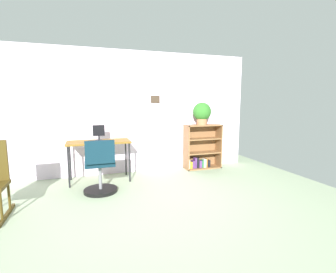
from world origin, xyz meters
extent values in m
plane|color=#96A887|center=(0.00, 0.00, 0.00)|extent=(6.24, 6.24, 0.00)
cube|color=silver|center=(0.00, 2.15, 1.20)|extent=(5.20, 0.10, 2.40)
cube|color=#3A2C20|center=(0.59, 2.09, 1.47)|extent=(0.18, 0.02, 0.15)
cube|color=brown|center=(-0.55, 1.72, 0.71)|extent=(1.08, 0.51, 0.03)
cylinder|color=black|center=(-1.06, 1.51, 0.35)|extent=(0.03, 0.03, 0.70)
cylinder|color=black|center=(-0.05, 1.51, 0.35)|extent=(0.03, 0.03, 0.70)
cylinder|color=black|center=(-1.06, 1.93, 0.35)|extent=(0.03, 0.03, 0.70)
cylinder|color=black|center=(-0.05, 1.93, 0.35)|extent=(0.03, 0.03, 0.70)
cylinder|color=#262628|center=(-0.55, 1.78, 0.73)|extent=(0.14, 0.14, 0.01)
cylinder|color=#262628|center=(-0.55, 1.78, 0.78)|extent=(0.03, 0.03, 0.07)
cube|color=black|center=(-0.55, 1.77, 0.91)|extent=(0.21, 0.02, 0.19)
cube|color=black|center=(-0.56, 1.66, 0.74)|extent=(0.36, 0.12, 0.02)
cylinder|color=black|center=(-0.58, 1.15, 0.03)|extent=(0.52, 0.52, 0.05)
cylinder|color=slate|center=(-0.58, 1.15, 0.25)|extent=(0.05, 0.05, 0.39)
cube|color=#0D2734|center=(-0.58, 1.15, 0.48)|extent=(0.44, 0.44, 0.08)
cube|color=#0D2734|center=(-0.58, 0.90, 0.69)|extent=(0.42, 0.07, 0.34)
cube|color=#41320F|center=(-1.74, 0.63, 0.02)|extent=(0.04, 0.64, 0.04)
cylinder|color=#41320F|center=(-1.74, 0.47, 0.21)|extent=(0.03, 0.03, 0.34)
cylinder|color=#41320F|center=(-1.74, 0.79, 0.21)|extent=(0.03, 0.03, 0.34)
cube|color=brown|center=(1.21, 1.92, 0.47)|extent=(0.02, 0.30, 0.94)
cube|color=brown|center=(1.96, 1.92, 0.47)|extent=(0.02, 0.30, 0.94)
cube|color=brown|center=(1.58, 1.92, 0.93)|extent=(0.78, 0.30, 0.02)
cube|color=brown|center=(1.58, 1.92, 0.01)|extent=(0.78, 0.30, 0.02)
cube|color=brown|center=(1.58, 2.06, 0.47)|extent=(0.78, 0.02, 0.94)
cube|color=brown|center=(1.58, 1.92, 0.34)|extent=(0.73, 0.28, 0.02)
cube|color=brown|center=(1.58, 1.92, 0.64)|extent=(0.73, 0.28, 0.02)
cube|color=beige|center=(1.25, 1.91, 0.11)|extent=(0.04, 0.10, 0.18)
cube|color=#B79323|center=(1.30, 1.91, 0.09)|extent=(0.05, 0.12, 0.14)
cube|color=#593372|center=(1.35, 1.91, 0.10)|extent=(0.04, 0.12, 0.16)
cube|color=#593372|center=(1.41, 1.91, 0.13)|extent=(0.04, 0.12, 0.22)
cube|color=black|center=(1.46, 1.91, 0.13)|extent=(0.05, 0.11, 0.22)
cube|color=#593372|center=(1.52, 1.91, 0.10)|extent=(0.06, 0.12, 0.15)
cube|color=#237238|center=(1.57, 1.91, 0.10)|extent=(0.03, 0.12, 0.16)
cube|color=beige|center=(1.62, 1.91, 0.11)|extent=(0.05, 0.12, 0.18)
cube|color=#99591E|center=(1.67, 1.91, 0.11)|extent=(0.03, 0.09, 0.18)
cube|color=black|center=(1.72, 1.91, 0.10)|extent=(0.06, 0.10, 0.14)
cylinder|color=#9E6642|center=(1.54, 1.90, 1.00)|extent=(0.22, 0.22, 0.12)
sphere|color=#2C6A23|center=(1.54, 1.90, 1.21)|extent=(0.38, 0.38, 0.38)
camera|label=1|loc=(-0.74, -2.71, 1.41)|focal=26.12mm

